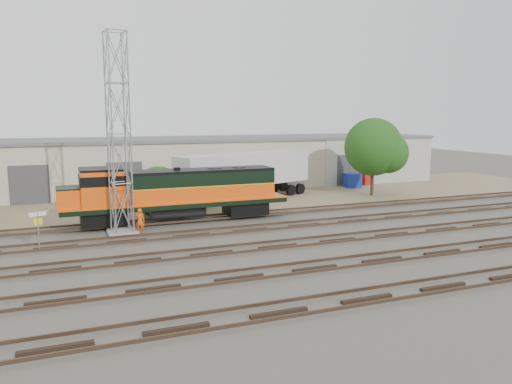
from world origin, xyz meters
name	(u,v)px	position (x,y,z in m)	size (l,w,h in m)	color
ground	(259,236)	(0.00, 0.00, 0.00)	(140.00, 140.00, 0.00)	#47423A
dirt_strip	(197,200)	(0.00, 15.00, 0.01)	(80.00, 16.00, 0.02)	#726047
tracks	(278,246)	(0.00, -3.00, 0.08)	(80.00, 20.40, 0.28)	black
warehouse	(177,163)	(0.04, 22.98, 2.65)	(58.40, 10.40, 5.30)	beige
locomotive	(174,192)	(-4.09, 6.00, 2.23)	(16.00, 2.81, 3.84)	black
signal_tower	(119,138)	(-7.94, 3.96, 6.21)	(1.88, 1.88, 12.73)	gray
sign_post	(38,224)	(-12.84, 1.27, 1.61)	(0.90, 0.35, 2.30)	gray
worker	(140,221)	(-6.89, 3.48, 0.84)	(0.62, 0.40, 1.69)	#E6500C
semi_trailer	(248,170)	(4.43, 13.57, 2.67)	(13.91, 7.29, 4.24)	#BDBDBD
dumpster_blue	(352,181)	(17.44, 16.48, 0.75)	(1.60, 1.50, 1.50)	navy
dumpster_red	(364,178)	(19.92, 18.01, 0.70)	(1.50, 1.40, 1.40)	maroon
tree_mid	(162,193)	(-4.28, 9.35, 1.65)	(4.18, 3.98, 3.98)	#382619
tree_east	(377,149)	(16.54, 10.97, 4.51)	(5.75, 5.48, 7.40)	#382619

